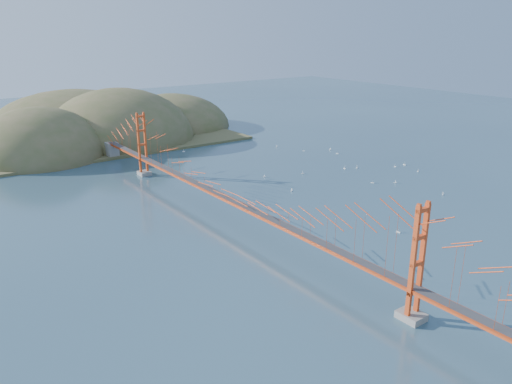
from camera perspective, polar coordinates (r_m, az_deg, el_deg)
ground at (r=70.21m, az=-2.53°, el=-3.60°), size 320.00×320.00×0.00m
bridge at (r=68.06m, az=-2.70°, el=1.93°), size 2.20×94.40×12.00m
far_headlands at (r=131.28m, az=-18.66°, el=5.83°), size 84.00×58.00×25.00m
sailboat_14 at (r=98.64m, az=10.11°, el=2.71°), size 0.62×0.65×0.73m
sailboat_16 at (r=91.69m, az=0.96°, el=1.80°), size 0.51×0.50×0.57m
sailboat_15 at (r=110.30m, az=9.27°, el=4.41°), size 0.65×0.65×0.73m
sailboat_9 at (r=104.15m, az=16.62°, el=3.06°), size 0.58×0.65×0.74m
sailboat_1 at (r=90.50m, az=13.17°, el=1.09°), size 0.61×0.61×0.66m
sailboat_13 at (r=87.43m, az=20.56°, el=-0.23°), size 0.56×0.56×0.60m
sailboat_5 at (r=102.39m, az=15.61°, el=2.88°), size 0.42×0.51×0.60m
sailboat_0 at (r=69.72m, az=15.97°, el=-4.36°), size 0.52×0.61×0.71m
sailboat_17 at (r=113.52m, az=8.49°, el=4.84°), size 0.52×0.43×0.61m
sailboat_8 at (r=99.54m, az=11.47°, el=2.77°), size 0.66×0.66×0.69m
sailboat_3 at (r=83.99m, az=4.10°, el=0.19°), size 0.54×0.54×0.60m
sailboat_7 at (r=94.15m, az=5.34°, el=2.17°), size 0.61×0.61×0.66m
sailboat_2 at (r=91.50m, az=15.64°, el=1.07°), size 0.58×0.58×0.61m
sailboat_12 at (r=111.91m, az=-8.28°, el=4.66°), size 0.59×0.52×0.67m
sailboat_4 at (r=99.93m, az=18.03°, el=2.29°), size 0.65×0.65×0.68m
sailboat_extra_0 at (r=111.80m, az=5.47°, el=4.75°), size 0.63×0.63×0.67m
sailboat_extra_1 at (r=115.11m, az=2.37°, el=5.21°), size 0.57×0.57×0.61m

